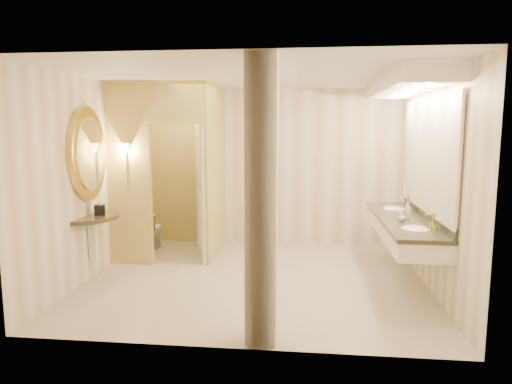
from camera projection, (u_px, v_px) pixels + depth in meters
floor at (255, 279)px, 6.22m from camera, size 4.50×4.50×0.00m
ceiling at (255, 76)px, 5.84m from camera, size 4.50×4.50×0.00m
wall_back at (268, 168)px, 8.00m from camera, size 4.50×0.02×2.70m
wall_front at (230, 206)px, 4.06m from camera, size 4.50×0.02×2.70m
wall_left at (93, 178)px, 6.27m from camera, size 0.02×4.00×2.70m
wall_right at (431, 183)px, 5.79m from camera, size 0.02×4.00×2.70m
toilet_closet at (191, 170)px, 7.10m from camera, size 1.50×1.55×2.70m
wall_sconce at (127, 149)px, 6.61m from camera, size 0.14×0.14×0.42m
vanity at (408, 160)px, 5.88m from camera, size 0.75×2.68×2.09m
console_shelf at (89, 181)px, 6.08m from camera, size 0.95×0.95×1.93m
pillar at (262, 203)px, 4.23m from camera, size 0.29×0.29×2.70m
tissue_box at (100, 210)px, 6.15m from camera, size 0.18×0.18×0.14m
toilet at (150, 230)px, 7.69m from camera, size 0.39×0.66×0.66m
soap_bottle_a at (400, 214)px, 5.85m from camera, size 0.07×0.07×0.14m
soap_bottle_b at (402, 217)px, 5.71m from camera, size 0.10×0.10×0.11m
soap_bottle_c at (408, 211)px, 5.86m from camera, size 0.11×0.11×0.22m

